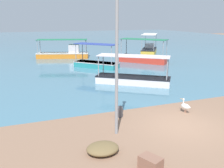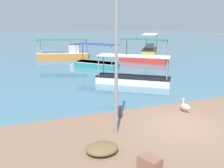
% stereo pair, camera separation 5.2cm
% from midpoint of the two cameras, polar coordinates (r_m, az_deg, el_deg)
% --- Properties ---
extents(ground, '(120.00, 120.00, 0.00)m').
position_cam_midpoint_polar(ground, '(12.94, 15.25, -9.19)').
color(ground, '#88654E').
extents(harbor_water, '(110.00, 90.00, 0.00)m').
position_cam_midpoint_polar(harbor_water, '(58.12, -13.80, 9.33)').
color(harbor_water, teal).
rests_on(harbor_water, ground).
extents(fishing_boat_near_left, '(5.70, 4.73, 2.29)m').
position_cam_midpoint_polar(fishing_boat_near_left, '(20.13, 4.71, 1.38)').
color(fishing_boat_near_left, white).
rests_on(fishing_boat_near_left, harbor_water).
extents(fishing_boat_outer, '(5.20, 5.44, 2.76)m').
position_cam_midpoint_polar(fishing_boat_outer, '(30.23, 7.11, 5.99)').
color(fishing_boat_outer, red).
rests_on(fishing_boat_outer, harbor_water).
extents(fishing_boat_center, '(6.97, 3.83, 2.45)m').
position_cam_midpoint_polar(fishing_boat_center, '(34.02, -10.85, 6.92)').
color(fishing_boat_center, orange).
rests_on(fishing_boat_center, harbor_water).
extents(fishing_boat_far_right, '(4.52, 5.40, 2.90)m').
position_cam_midpoint_polar(fishing_boat_far_right, '(37.93, 8.44, 7.82)').
color(fishing_boat_far_right, gold).
rests_on(fishing_boat_far_right, harbor_water).
extents(fishing_boat_near_right, '(4.46, 4.61, 2.53)m').
position_cam_midpoint_polar(fishing_boat_near_right, '(26.87, -3.67, 4.82)').
color(fishing_boat_near_right, teal).
rests_on(fishing_boat_near_right, harbor_water).
extents(pelican, '(0.43, 0.79, 0.80)m').
position_cam_midpoint_polar(pelican, '(14.60, 16.32, -4.89)').
color(pelican, '#E0997A').
rests_on(pelican, ground).
extents(lamp_post, '(0.28, 0.28, 6.70)m').
position_cam_midpoint_polar(lamp_post, '(10.63, 0.94, 7.09)').
color(lamp_post, gray).
rests_on(lamp_post, ground).
extents(mooring_bollard, '(0.30, 0.30, 0.64)m').
position_cam_midpoint_polar(mooring_bollard, '(13.43, 1.77, -6.17)').
color(mooring_bollard, '#47474C').
rests_on(mooring_bollard, ground).
extents(net_pile, '(1.30, 1.10, 0.37)m').
position_cam_midpoint_polar(net_pile, '(10.14, -2.30, -14.50)').
color(net_pile, brown).
rests_on(net_pile, ground).
extents(cargo_crate, '(0.78, 0.91, 0.49)m').
position_cam_midpoint_polar(cargo_crate, '(9.23, 8.63, -17.47)').
color(cargo_crate, '#855A47').
rests_on(cargo_crate, ground).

